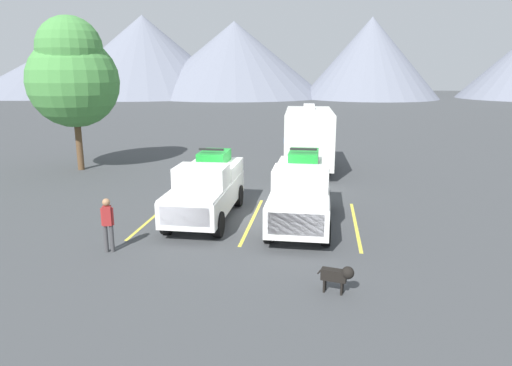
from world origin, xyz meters
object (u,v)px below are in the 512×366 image
object	(u,v)px
pickup_truck_a	(207,187)
pickup_truck_b	(301,191)
dog	(339,275)
camper_trailer_a	(308,136)
person_a	(108,221)

from	to	relation	value
pickup_truck_a	pickup_truck_b	bearing A→B (deg)	-2.87
pickup_truck_a	dog	distance (m)	7.45
pickup_truck_b	dog	size ratio (longest dim) A/B	6.23
camper_trailer_a	pickup_truck_b	bearing A→B (deg)	-89.61
pickup_truck_a	pickup_truck_b	size ratio (longest dim) A/B	0.95
camper_trailer_a	person_a	distance (m)	14.20
person_a	pickup_truck_a	bearing A→B (deg)	60.93
pickup_truck_b	camper_trailer_a	bearing A→B (deg)	90.39
pickup_truck_a	camper_trailer_a	world-z (taller)	camper_trailer_a
pickup_truck_b	person_a	distance (m)	6.82
pickup_truck_a	dog	size ratio (longest dim) A/B	5.93
pickup_truck_a	pickup_truck_b	distance (m)	3.58
pickup_truck_a	person_a	distance (m)	4.44
pickup_truck_b	dog	xyz separation A→B (m)	(1.23, -5.48, -0.70)
person_a	dog	size ratio (longest dim) A/B	1.86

